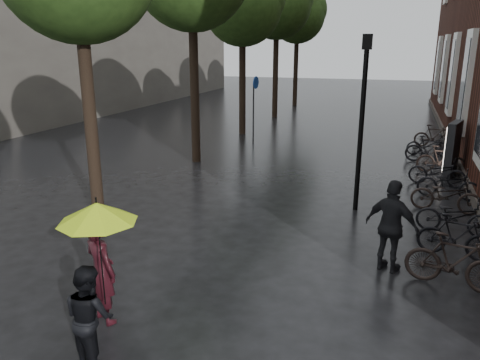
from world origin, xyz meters
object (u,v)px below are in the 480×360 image
at_px(parked_bicycles, 441,176).
at_px(person_black, 90,317).
at_px(pedestrian_walking, 392,227).
at_px(ad_lightbox, 452,149).
at_px(lamp_post, 363,107).
at_px(person_burgundy, 101,271).

bearing_deg(parked_bicycles, person_black, -116.55).
height_order(person_black, pedestrian_walking, pedestrian_walking).
xyz_separation_m(ad_lightbox, lamp_post, (-2.70, -4.48, 1.83)).
xyz_separation_m(person_black, pedestrian_walking, (3.79, 4.27, 0.17)).
distance_m(pedestrian_walking, ad_lightbox, 8.07).
bearing_deg(pedestrian_walking, lamp_post, -49.90).
relative_size(person_burgundy, ad_lightbox, 0.94).
distance_m(person_burgundy, person_black, 1.11).
distance_m(person_burgundy, lamp_post, 7.70).
xyz_separation_m(parked_bicycles, ad_lightbox, (0.44, 1.94, 0.46)).
bearing_deg(person_burgundy, parked_bicycles, -96.81).
bearing_deg(ad_lightbox, pedestrian_walking, -86.36).
distance_m(person_burgundy, ad_lightbox, 12.68).
xyz_separation_m(pedestrian_walking, ad_lightbox, (1.75, 7.88, 0.00)).
bearing_deg(parked_bicycles, ad_lightbox, 77.17).
relative_size(pedestrian_walking, parked_bicycles, 0.14).
xyz_separation_m(person_burgundy, person_black, (0.49, -0.99, -0.11)).
relative_size(parked_bicycles, lamp_post, 3.00).
height_order(person_burgundy, pedestrian_walking, pedestrian_walking).
relative_size(pedestrian_walking, ad_lightbox, 1.00).
bearing_deg(lamp_post, person_burgundy, -116.54).
bearing_deg(pedestrian_walking, person_burgundy, 62.01).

